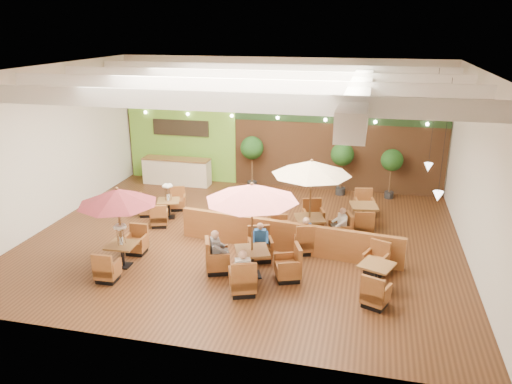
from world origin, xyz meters
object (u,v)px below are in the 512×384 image
(table_0, at_px, (118,207))
(topiary_1, at_px, (342,156))
(service_counter, at_px, (177,171))
(diner_1, at_px, (260,238))
(topiary_2, at_px, (392,162))
(table_2, at_px, (311,186))
(booth_divider, at_px, (287,237))
(diner_0, at_px, (243,268))
(diner_2, at_px, (217,247))
(topiary_0, at_px, (252,150))
(diner_4, at_px, (341,222))
(table_3, at_px, (163,206))
(diner_3, at_px, (305,231))
(table_1, at_px, (252,214))
(table_4, at_px, (376,277))
(table_5, at_px, (363,216))

(table_0, height_order, topiary_1, table_0)
(service_counter, distance_m, diner_1, 8.39)
(topiary_1, height_order, topiary_2, topiary_1)
(table_0, distance_m, table_2, 5.98)
(booth_divider, height_order, topiary_1, topiary_1)
(diner_0, bearing_deg, diner_2, 114.44)
(table_2, xyz_separation_m, topiary_2, (2.64, 4.89, -0.34))
(table_2, xyz_separation_m, topiary_1, (0.67, 4.89, -0.23))
(topiary_0, height_order, diner_4, topiary_0)
(table_2, distance_m, diner_2, 3.80)
(service_counter, height_order, table_3, table_3)
(service_counter, bearing_deg, topiary_1, 1.59)
(table_0, bearing_deg, diner_3, 20.32)
(table_1, bearing_deg, table_2, 45.08)
(service_counter, xyz_separation_m, topiary_1, (7.19, 0.20, 1.06))
(service_counter, height_order, diner_2, diner_2)
(diner_2, bearing_deg, diner_4, 103.91)
(table_4, distance_m, topiary_2, 7.77)
(service_counter, xyz_separation_m, table_5, (8.22, -3.07, -0.20))
(service_counter, xyz_separation_m, diner_2, (4.26, -7.54, 0.19))
(table_4, bearing_deg, topiary_2, 108.33)
(table_3, distance_m, topiary_1, 7.51)
(table_2, xyz_separation_m, diner_0, (-1.25, -3.87, -1.11))
(table_5, bearing_deg, service_counter, 148.06)
(table_0, bearing_deg, table_2, 29.31)
(diner_1, xyz_separation_m, diner_4, (2.26, 1.82, 0.01))
(topiary_2, relative_size, diner_1, 2.82)
(table_2, bearing_deg, topiary_1, 63.74)
(diner_4, bearing_deg, table_0, 96.95)
(service_counter, height_order, topiary_0, topiary_0)
(service_counter, distance_m, topiary_1, 7.27)
(table_4, bearing_deg, diner_1, -173.70)
(diner_1, distance_m, diner_3, 1.49)
(table_4, distance_m, topiary_0, 9.42)
(table_4, bearing_deg, table_0, -155.17)
(diner_1, bearing_deg, booth_divider, -143.85)
(table_4, xyz_separation_m, topiary_0, (-5.31, 7.66, 1.35))
(table_2, height_order, diner_0, table_2)
(table_0, distance_m, topiary_2, 11.16)
(table_2, height_order, table_5, table_2)
(topiary_2, distance_m, diner_1, 7.80)
(table_5, relative_size, diner_1, 3.80)
(table_0, distance_m, diner_1, 4.22)
(table_4, distance_m, topiary_1, 7.92)
(table_0, distance_m, diner_2, 3.04)
(service_counter, relative_size, diner_4, 3.98)
(service_counter, xyz_separation_m, table_1, (5.28, -7.54, 1.30))
(table_2, xyz_separation_m, diner_2, (-2.27, -2.85, -1.10))
(topiary_0, distance_m, diner_2, 7.84)
(table_3, xyz_separation_m, table_4, (7.67, -3.56, -0.09))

